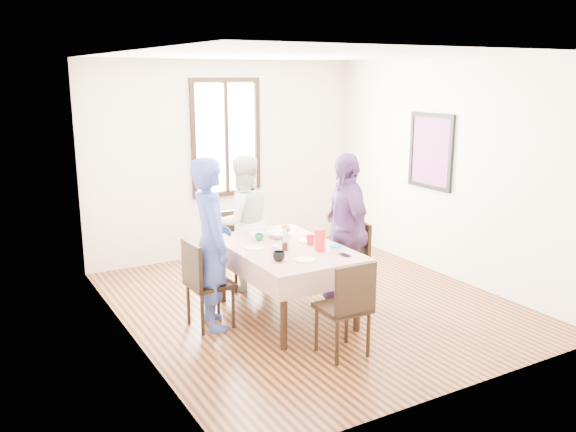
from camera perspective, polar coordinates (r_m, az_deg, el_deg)
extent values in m
plane|color=black|center=(6.88, 2.13, -8.13)|extent=(4.50, 4.50, 0.00)
plane|color=beige|center=(8.48, -5.90, 5.36)|extent=(4.00, 0.00, 4.00)
plane|color=beige|center=(7.75, 14.90, 4.23)|extent=(0.00, 4.50, 4.50)
cube|color=black|center=(8.42, -5.89, 7.37)|extent=(1.02, 0.06, 1.62)
cube|color=white|center=(8.43, -5.92, 7.37)|extent=(0.90, 0.02, 1.50)
cube|color=red|center=(7.92, 13.36, 5.97)|extent=(0.04, 0.76, 0.96)
cube|color=black|center=(6.39, -0.22, -6.24)|extent=(0.96, 1.52, 0.75)
cube|color=#5B0F02|center=(6.28, -0.23, -2.96)|extent=(1.08, 1.64, 0.01)
cube|color=black|center=(6.16, -7.39, -6.35)|extent=(0.44, 0.44, 0.91)
cube|color=black|center=(6.82, 5.43, -4.34)|extent=(0.48, 0.48, 0.91)
cube|color=black|center=(7.25, -4.32, -3.22)|extent=(0.42, 0.42, 0.91)
cube|color=black|center=(5.54, 5.19, -8.58)|extent=(0.42, 0.42, 0.91)
imported|color=#374797|center=(6.04, -7.32, -2.62)|extent=(0.51, 0.69, 1.74)
imported|color=silver|center=(7.14, -4.30, -0.60)|extent=(0.82, 0.66, 1.60)
imported|color=#5F3974|center=(6.70, 5.35, -1.20)|extent=(0.62, 1.05, 1.69)
imported|color=black|center=(5.79, -0.87, -3.83)|extent=(0.15, 0.15, 0.09)
imported|color=red|center=(6.34, 2.14, -2.28)|extent=(0.13, 0.13, 0.10)
imported|color=#0C7226|center=(6.50, -2.73, -2.01)|extent=(0.12, 0.12, 0.07)
imported|color=white|center=(6.62, -0.83, -1.79)|extent=(0.25, 0.25, 0.06)
cube|color=red|center=(6.09, 3.05, -2.32)|extent=(0.07, 0.07, 0.23)
cylinder|color=white|center=(6.10, 4.58, -3.16)|extent=(0.12, 0.12, 0.06)
cylinder|color=black|center=(6.13, -0.30, -2.92)|extent=(0.06, 0.06, 0.08)
cylinder|color=silver|center=(5.95, -1.19, -3.30)|extent=(0.08, 0.08, 0.11)
cube|color=black|center=(6.00, 5.42, -3.70)|extent=(0.07, 0.13, 0.01)
cylinder|color=silver|center=(6.28, -0.22, -2.31)|extent=(0.06, 0.06, 0.12)
cylinder|color=white|center=(6.22, -3.18, -3.01)|extent=(0.20, 0.20, 0.01)
cylinder|color=white|center=(6.48, 1.79, -2.35)|extent=(0.20, 0.20, 0.01)
cylinder|color=white|center=(6.77, -2.88, -1.66)|extent=(0.20, 0.20, 0.01)
cylinder|color=white|center=(5.83, 1.65, -4.14)|extent=(0.20, 0.20, 0.01)
cylinder|color=blue|center=(6.09, 4.58, -2.84)|extent=(0.12, 0.12, 0.01)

